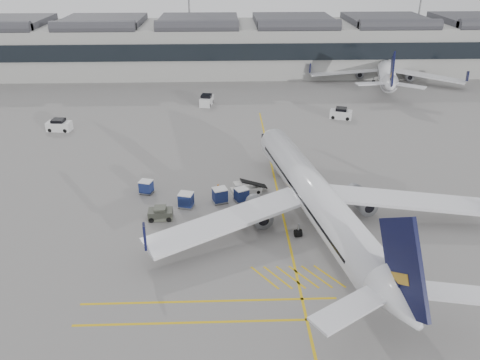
{
  "coord_description": "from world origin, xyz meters",
  "views": [
    {
      "loc": [
        3.52,
        -41.21,
        27.37
      ],
      "look_at": [
        5.17,
        5.11,
        4.0
      ],
      "focal_mm": 35.0,
      "sensor_mm": 36.0,
      "label": 1
    }
  ],
  "objects_px": {
    "ramp_agent_b": "(238,213)",
    "ramp_agent_a": "(219,190)",
    "airliner_main": "(317,199)",
    "pushback_tug": "(160,214)",
    "baggage_cart_a": "(220,195)",
    "belt_loader": "(245,189)"
  },
  "relations": [
    {
      "from": "belt_loader",
      "to": "ramp_agent_b",
      "type": "bearing_deg",
      "value": -114.79
    },
    {
      "from": "baggage_cart_a",
      "to": "belt_loader",
      "type": "bearing_deg",
      "value": 17.37
    },
    {
      "from": "ramp_agent_a",
      "to": "airliner_main",
      "type": "bearing_deg",
      "value": -95.02
    },
    {
      "from": "ramp_agent_a",
      "to": "pushback_tug",
      "type": "height_order",
      "value": "ramp_agent_a"
    },
    {
      "from": "ramp_agent_a",
      "to": "pushback_tug",
      "type": "distance_m",
      "value": 8.21
    },
    {
      "from": "ramp_agent_b",
      "to": "ramp_agent_a",
      "type": "bearing_deg",
      "value": -75.08
    },
    {
      "from": "baggage_cart_a",
      "to": "pushback_tug",
      "type": "distance_m",
      "value": 7.5
    },
    {
      "from": "belt_loader",
      "to": "baggage_cart_a",
      "type": "relative_size",
      "value": 2.23
    },
    {
      "from": "baggage_cart_a",
      "to": "ramp_agent_b",
      "type": "relative_size",
      "value": 1.08
    },
    {
      "from": "belt_loader",
      "to": "pushback_tug",
      "type": "height_order",
      "value": "belt_loader"
    },
    {
      "from": "airliner_main",
      "to": "baggage_cart_a",
      "type": "relative_size",
      "value": 19.41
    },
    {
      "from": "belt_loader",
      "to": "ramp_agent_b",
      "type": "distance_m",
      "value": 6.67
    },
    {
      "from": "baggage_cart_a",
      "to": "ramp_agent_a",
      "type": "relative_size",
      "value": 1.33
    },
    {
      "from": "belt_loader",
      "to": "ramp_agent_a",
      "type": "xyz_separation_m",
      "value": [
        -3.25,
        -0.69,
        0.25
      ]
    },
    {
      "from": "ramp_agent_a",
      "to": "ramp_agent_b",
      "type": "height_order",
      "value": "ramp_agent_b"
    },
    {
      "from": "ramp_agent_a",
      "to": "pushback_tug",
      "type": "xyz_separation_m",
      "value": [
        -6.45,
        -5.08,
        -0.12
      ]
    },
    {
      "from": "ramp_agent_a",
      "to": "pushback_tug",
      "type": "relative_size",
      "value": 0.58
    },
    {
      "from": "airliner_main",
      "to": "pushback_tug",
      "type": "distance_m",
      "value": 17.27
    },
    {
      "from": "airliner_main",
      "to": "pushback_tug",
      "type": "relative_size",
      "value": 15.0
    },
    {
      "from": "airliner_main",
      "to": "belt_loader",
      "type": "distance_m",
      "value": 10.8
    },
    {
      "from": "airliner_main",
      "to": "ramp_agent_a",
      "type": "height_order",
      "value": "airliner_main"
    },
    {
      "from": "ramp_agent_b",
      "to": "pushback_tug",
      "type": "xyz_separation_m",
      "value": [
        -8.56,
        0.79,
        -0.3
      ]
    }
  ]
}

